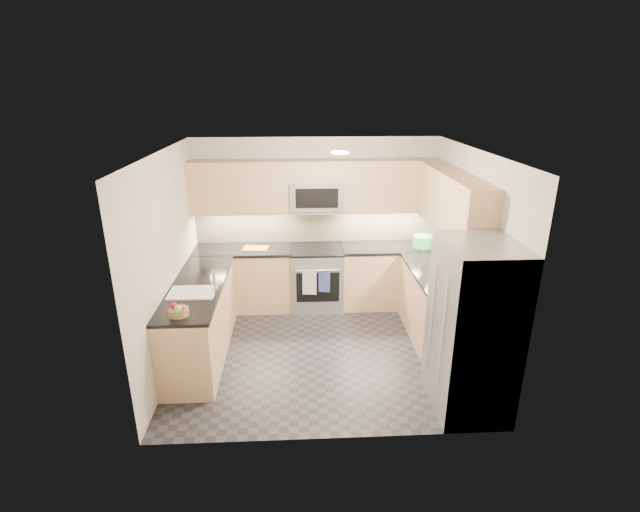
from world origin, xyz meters
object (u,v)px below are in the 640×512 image
(utensil_bowl, at_px, (423,241))
(cutting_board, at_px, (256,248))
(microwave, at_px, (316,195))
(fruit_basket, at_px, (179,312))
(refrigerator, at_px, (473,328))
(gas_range, at_px, (317,278))

(utensil_bowl, xyz_separation_m, cutting_board, (-2.47, 0.04, -0.08))
(microwave, height_order, fruit_basket, microwave)
(microwave, bearing_deg, refrigerator, -60.38)
(utensil_bowl, bearing_deg, gas_range, 178.99)
(gas_range, distance_m, utensil_bowl, 1.67)
(microwave, bearing_deg, cutting_board, -172.71)
(gas_range, height_order, utensil_bowl, utensil_bowl)
(gas_range, relative_size, microwave, 1.20)
(cutting_board, bearing_deg, utensil_bowl, -0.88)
(fruit_basket, bearing_deg, microwave, 55.20)
(utensil_bowl, bearing_deg, refrigerator, -92.87)
(refrigerator, bearing_deg, microwave, 119.62)
(cutting_board, xyz_separation_m, fruit_basket, (-0.63, -2.08, 0.03))
(microwave, bearing_deg, utensil_bowl, -5.55)
(gas_range, relative_size, fruit_basket, 4.40)
(gas_range, relative_size, cutting_board, 2.55)
(refrigerator, bearing_deg, cutting_board, 133.93)
(microwave, distance_m, refrigerator, 3.04)
(refrigerator, distance_m, fruit_basket, 3.00)
(microwave, height_order, refrigerator, microwave)
(refrigerator, distance_m, utensil_bowl, 2.40)
(microwave, distance_m, utensil_bowl, 1.72)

